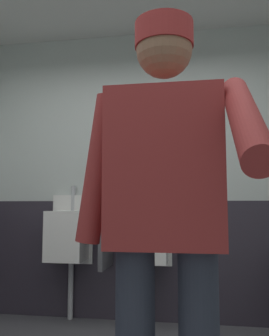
{
  "coord_description": "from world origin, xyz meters",
  "views": [
    {
      "loc": [
        0.52,
        -1.65,
        1.05
      ],
      "look_at": [
        0.21,
        0.24,
        1.25
      ],
      "focal_mm": 38.42,
      "sensor_mm": 36.0,
      "label": 1
    }
  ],
  "objects_px": {
    "urinal_left": "(68,235)",
    "urinal_middle": "(149,236)",
    "person": "(165,215)",
    "soap_dispenser": "(198,181)"
  },
  "relations": [
    {
      "from": "urinal_middle",
      "to": "person",
      "type": "height_order",
      "value": "person"
    },
    {
      "from": "urinal_left",
      "to": "soap_dispenser",
      "type": "relative_size",
      "value": 6.89
    },
    {
      "from": "person",
      "to": "soap_dispenser",
      "type": "relative_size",
      "value": 9.63
    },
    {
      "from": "urinal_left",
      "to": "urinal_middle",
      "type": "height_order",
      "value": "same"
    },
    {
      "from": "urinal_left",
      "to": "soap_dispenser",
      "type": "xyz_separation_m",
      "value": [
        1.2,
        0.12,
        0.5
      ]
    },
    {
      "from": "urinal_left",
      "to": "urinal_middle",
      "type": "xyz_separation_m",
      "value": [
        0.75,
        0.0,
        0.0
      ]
    },
    {
      "from": "soap_dispenser",
      "to": "urinal_middle",
      "type": "bearing_deg",
      "value": -164.98
    },
    {
      "from": "person",
      "to": "soap_dispenser",
      "type": "distance_m",
      "value": 2.09
    },
    {
      "from": "urinal_left",
      "to": "person",
      "type": "xyz_separation_m",
      "value": [
        1.05,
        -1.95,
        0.24
      ]
    },
    {
      "from": "urinal_middle",
      "to": "urinal_left",
      "type": "bearing_deg",
      "value": 180.0
    }
  ]
}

